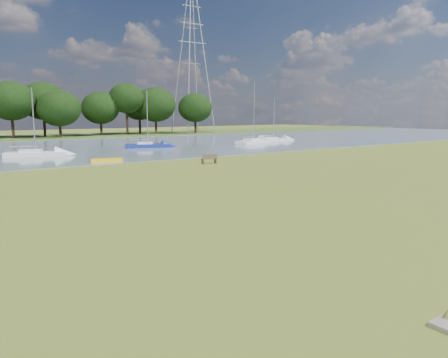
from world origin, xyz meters
TOP-DOWN VIEW (x-y plane):
  - ground at (0.00, 0.00)m, footprint 220.00×220.00m
  - river at (0.00, 42.00)m, footprint 220.00×40.00m
  - riverbank_bench at (11.50, 16.90)m, footprint 1.59×0.69m
  - kayak at (4.12, 24.00)m, footprint 3.13×1.54m
  - pylon at (42.49, 70.00)m, footprint 7.31×5.13m
  - sailboat_0 at (38.03, 37.28)m, footprint 6.33×3.18m
  - sailboat_2 at (-0.43, 33.37)m, footprint 6.56×4.05m
  - sailboat_5 at (31.87, 35.06)m, footprint 7.59×4.28m
  - sailboat_6 at (14.87, 37.12)m, footprint 6.19×3.43m

SIDE VIEW (x-z plane):
  - ground at x=0.00m, z-range 0.00..0.00m
  - river at x=0.00m, z-range -0.05..0.05m
  - kayak at x=4.12m, z-range 0.05..0.36m
  - sailboat_0 at x=38.03m, z-range -3.13..4.04m
  - riverbank_bench at x=11.50m, z-range 0.00..0.95m
  - sailboat_5 at x=31.87m, z-range -4.21..5.22m
  - sailboat_2 at x=-0.43m, z-range -3.19..4.21m
  - sailboat_6 at x=14.87m, z-range -3.33..4.36m
  - pylon at x=42.49m, z-range 4.19..37.53m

